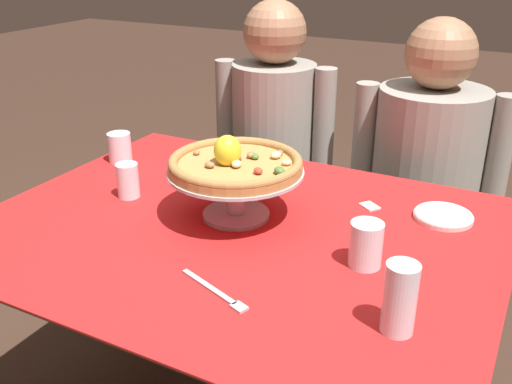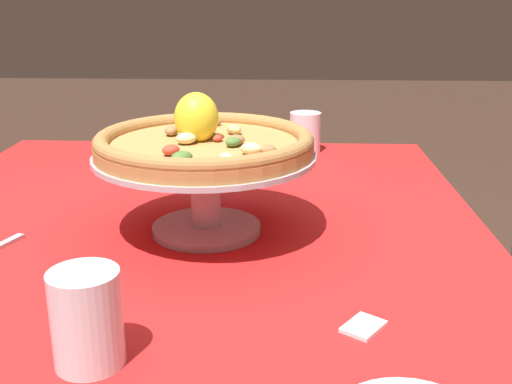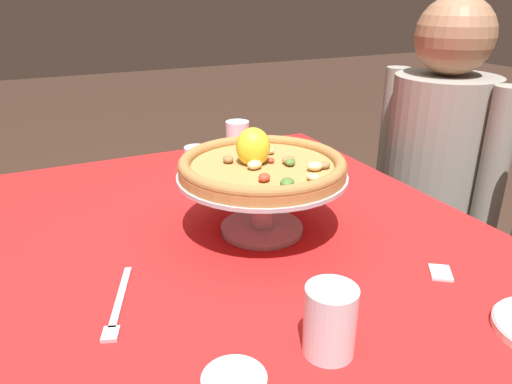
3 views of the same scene
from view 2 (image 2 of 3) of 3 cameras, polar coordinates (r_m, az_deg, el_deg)
dining_table at (r=1.02m, az=-7.19°, el=-9.27°), size 1.27×1.00×0.73m
pizza_stand at (r=0.97m, az=-4.66°, el=1.18°), size 0.34×0.34×0.13m
pizza at (r=0.95m, az=-4.79°, el=4.65°), size 0.33×0.33×0.09m
water_glass_side_left at (r=1.30m, az=-4.21°, el=3.40°), size 0.06×0.06×0.10m
water_glass_side_right at (r=0.67m, az=-15.19°, el=-11.50°), size 0.07×0.07×0.10m
water_glass_back_left at (r=1.48m, az=4.51°, el=5.23°), size 0.07×0.07×0.09m
sugar_packet at (r=0.74m, az=9.81°, el=-12.04°), size 0.06×0.06×0.00m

